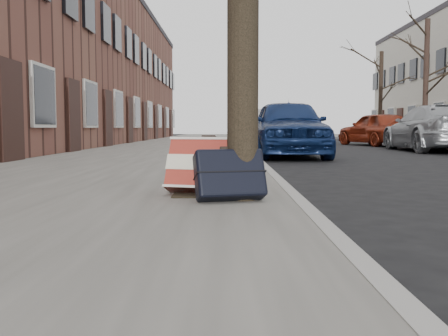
{
  "coord_description": "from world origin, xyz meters",
  "views": [
    {
      "loc": [
        -1.91,
        -3.78,
        0.77
      ],
      "look_at": [
        -1.94,
        0.8,
        0.4
      ],
      "focal_mm": 40.0,
      "sensor_mm": 36.0,
      "label": 1
    }
  ],
  "objects_px": {
    "suitcase_red": "(205,166)",
    "car_near_mid": "(275,129)",
    "suitcase_navy": "(230,174)",
    "car_near_front": "(287,128)"
  },
  "relations": [
    {
      "from": "suitcase_navy",
      "to": "car_near_mid",
      "type": "bearing_deg",
      "value": 67.89
    },
    {
      "from": "suitcase_red",
      "to": "suitcase_navy",
      "type": "height_order",
      "value": "suitcase_red"
    },
    {
      "from": "car_near_front",
      "to": "car_near_mid",
      "type": "relative_size",
      "value": 1.01
    },
    {
      "from": "suitcase_red",
      "to": "car_near_mid",
      "type": "xyz_separation_m",
      "value": [
        2.01,
        13.7,
        0.34
      ]
    },
    {
      "from": "car_near_mid",
      "to": "suitcase_navy",
      "type": "bearing_deg",
      "value": -81.33
    },
    {
      "from": "suitcase_red",
      "to": "suitcase_navy",
      "type": "relative_size",
      "value": 1.16
    },
    {
      "from": "car_near_front",
      "to": "car_near_mid",
      "type": "distance_m",
      "value": 5.31
    },
    {
      "from": "suitcase_red",
      "to": "suitcase_navy",
      "type": "distance_m",
      "value": 0.5
    },
    {
      "from": "suitcase_navy",
      "to": "car_near_front",
      "type": "bearing_deg",
      "value": 64.93
    },
    {
      "from": "car_near_mid",
      "to": "car_near_front",
      "type": "bearing_deg",
      "value": -76.3
    }
  ]
}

